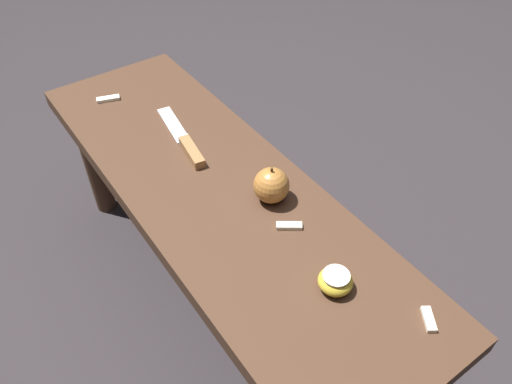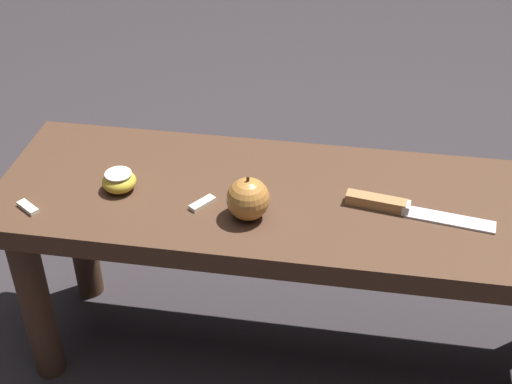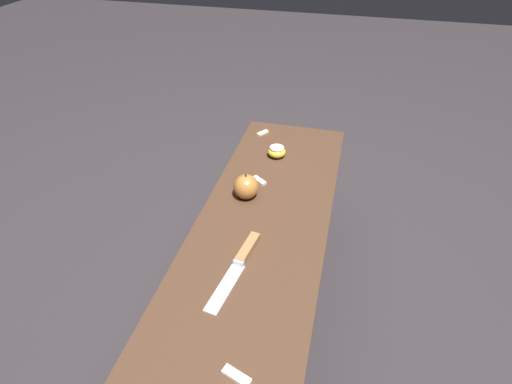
{
  "view_description": "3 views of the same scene",
  "coord_description": "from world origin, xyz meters",
  "px_view_note": "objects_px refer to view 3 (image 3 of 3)",
  "views": [
    {
      "loc": [
        0.67,
        -0.37,
        1.12
      ],
      "look_at": [
        0.09,
        0.04,
        0.44
      ],
      "focal_mm": 35.0,
      "sensor_mm": 36.0,
      "label": 1
    },
    {
      "loc": [
        -0.07,
        1.01,
        1.15
      ],
      "look_at": [
        0.09,
        0.04,
        0.44
      ],
      "focal_mm": 50.0,
      "sensor_mm": 36.0,
      "label": 2
    },
    {
      "loc": [
        -0.79,
        -0.18,
        1.13
      ],
      "look_at": [
        0.09,
        0.04,
        0.44
      ],
      "focal_mm": 28.0,
      "sensor_mm": 36.0,
      "label": 3
    }
  ],
  "objects_px": {
    "apple_whole": "(246,187)",
    "knife": "(242,259)",
    "apple_cut": "(277,152)",
    "wooden_bench": "(262,240)"
  },
  "relations": [
    {
      "from": "wooden_bench",
      "to": "apple_whole",
      "type": "bearing_deg",
      "value": 36.25
    },
    {
      "from": "wooden_bench",
      "to": "knife",
      "type": "bearing_deg",
      "value": 174.12
    },
    {
      "from": "knife",
      "to": "apple_cut",
      "type": "distance_m",
      "value": 0.49
    },
    {
      "from": "apple_cut",
      "to": "apple_whole",
      "type": "bearing_deg",
      "value": 170.28
    },
    {
      "from": "wooden_bench",
      "to": "apple_cut",
      "type": "relative_size",
      "value": 18.52
    },
    {
      "from": "apple_cut",
      "to": "knife",
      "type": "bearing_deg",
      "value": -178.16
    },
    {
      "from": "apple_whole",
      "to": "apple_cut",
      "type": "bearing_deg",
      "value": -9.72
    },
    {
      "from": "apple_whole",
      "to": "knife",
      "type": "bearing_deg",
      "value": -167.16
    },
    {
      "from": "wooden_bench",
      "to": "knife",
      "type": "xyz_separation_m",
      "value": [
        -0.15,
        0.02,
        0.08
      ]
    },
    {
      "from": "wooden_bench",
      "to": "apple_cut",
      "type": "xyz_separation_m",
      "value": [
        0.34,
        0.03,
        0.09
      ]
    }
  ]
}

